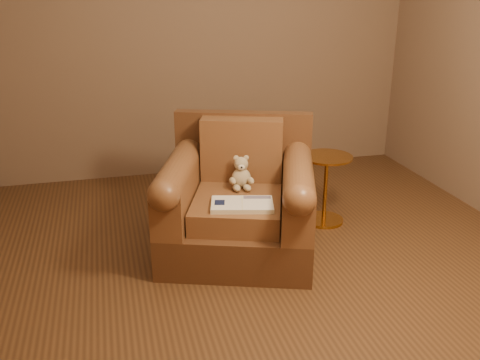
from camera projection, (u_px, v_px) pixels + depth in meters
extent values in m
plane|color=#53331C|center=(264.00, 263.00, 3.64)|extent=(4.00, 4.00, 0.00)
cube|color=#785E4A|center=(204.00, 33.00, 4.98)|extent=(4.00, 0.02, 2.70)
cube|color=#54321C|center=(238.00, 233.00, 3.76)|extent=(1.27, 1.24, 0.28)
cube|color=#54321C|center=(243.00, 153.00, 4.00)|extent=(0.99, 0.43, 0.63)
cube|color=brown|center=(238.00, 207.00, 3.64)|extent=(0.79, 0.86, 0.15)
cube|color=brown|center=(242.00, 150.00, 3.86)|extent=(0.61, 0.35, 0.45)
cube|color=brown|center=(179.00, 194.00, 3.64)|extent=(0.47, 0.88, 0.32)
cube|color=brown|center=(297.00, 197.00, 3.58)|extent=(0.47, 0.88, 0.32)
cylinder|color=brown|center=(178.00, 171.00, 3.59)|extent=(0.47, 0.88, 0.20)
cylinder|color=brown|center=(298.00, 175.00, 3.52)|extent=(0.47, 0.88, 0.20)
ellipsoid|color=tan|center=(241.00, 178.00, 3.77)|extent=(0.14, 0.12, 0.14)
sphere|color=tan|center=(241.00, 164.00, 3.74)|extent=(0.10, 0.10, 0.10)
ellipsoid|color=tan|center=(236.00, 158.00, 3.73)|extent=(0.04, 0.02, 0.04)
ellipsoid|color=tan|center=(246.00, 158.00, 3.73)|extent=(0.04, 0.02, 0.04)
ellipsoid|color=beige|center=(242.00, 167.00, 3.70)|extent=(0.05, 0.03, 0.04)
sphere|color=black|center=(242.00, 167.00, 3.68)|extent=(0.01, 0.01, 0.01)
ellipsoid|color=tan|center=(233.00, 181.00, 3.71)|extent=(0.05, 0.09, 0.05)
ellipsoid|color=tan|center=(251.00, 181.00, 3.72)|extent=(0.05, 0.09, 0.05)
ellipsoid|color=tan|center=(237.00, 188.00, 3.70)|extent=(0.05, 0.09, 0.05)
ellipsoid|color=tan|center=(247.00, 188.00, 3.71)|extent=(0.05, 0.09, 0.05)
cube|color=beige|center=(242.00, 205.00, 3.45)|extent=(0.45, 0.33, 0.03)
cube|color=white|center=(227.00, 203.00, 3.44)|extent=(0.25, 0.28, 0.00)
cube|color=white|center=(258.00, 203.00, 3.44)|extent=(0.25, 0.28, 0.00)
cube|color=beige|center=(242.00, 202.00, 3.44)|extent=(0.06, 0.24, 0.00)
cube|color=#0F1638|center=(220.00, 202.00, 3.44)|extent=(0.08, 0.10, 0.00)
cube|color=slate|center=(257.00, 197.00, 3.52)|extent=(0.19, 0.09, 0.00)
cylinder|color=#BE8434|center=(323.00, 220.00, 4.27)|extent=(0.31, 0.31, 0.02)
cylinder|color=#BE8434|center=(325.00, 189.00, 4.18)|extent=(0.03, 0.03, 0.51)
cylinder|color=#BE8434|center=(327.00, 157.00, 4.09)|extent=(0.39, 0.39, 0.02)
cylinder|color=#BE8434|center=(327.00, 159.00, 4.09)|extent=(0.03, 0.03, 0.02)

